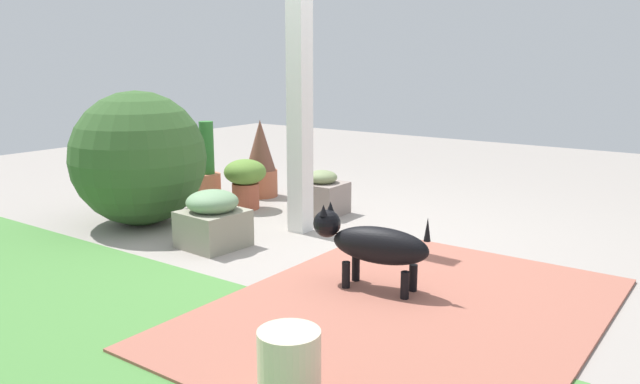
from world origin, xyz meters
The scene contains 11 objects.
ground_plane centered at (0.00, 0.00, 0.00)m, with size 12.00×12.00×0.00m, color gray.
brick_path centered at (-1.04, 0.79, 0.01)m, with size 1.80×2.40×0.02m, color #A25D4D.
porch_pillar centered at (0.37, -0.14, 1.14)m, with size 0.14×0.14×2.27m, color white.
stone_planter_nearest centered at (0.55, -0.68, 0.17)m, with size 0.39×0.35×0.38m.
stone_planter_mid centered at (0.62, 0.54, 0.20)m, with size 0.42×0.44×0.41m.
round_shrub centered at (1.54, 0.43, 0.53)m, with size 1.06×1.06×1.06m, color #345829.
terracotta_pot_spiky centered at (1.43, -0.90, 0.35)m, with size 0.32×0.32×0.74m.
terracotta_pot_broad centered at (1.20, -0.43, 0.27)m, with size 0.37×0.37×0.44m.
terracotta_pot_tall centered at (1.73, -0.49, 0.26)m, with size 0.24×0.24×0.73m.
dog centered at (-0.73, 0.63, 0.28)m, with size 0.71×0.27×0.49m.
ceramic_urn centered at (-1.10, 1.85, 0.16)m, with size 0.24×0.24×0.31m, color beige.
Camera 1 is at (-2.46, 3.53, 1.31)m, focal length 34.93 mm.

